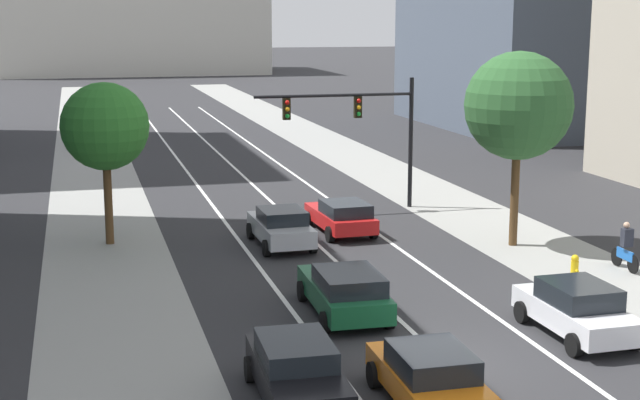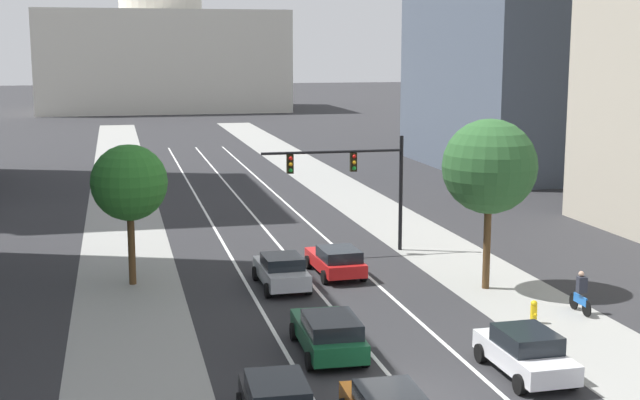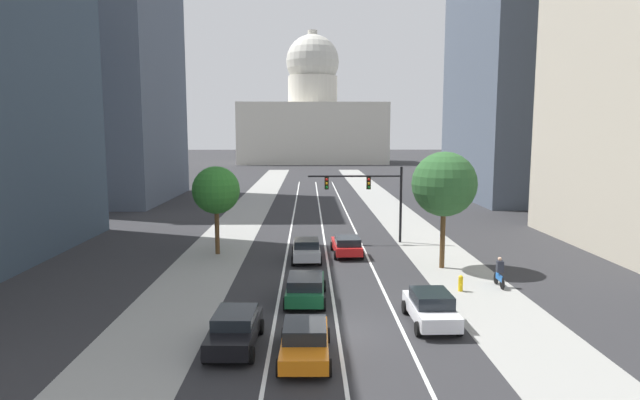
{
  "view_description": "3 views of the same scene",
  "coord_description": "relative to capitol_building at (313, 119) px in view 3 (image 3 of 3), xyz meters",
  "views": [
    {
      "loc": [
        -8.92,
        -21.08,
        8.77
      ],
      "look_at": [
        0.87,
        15.93,
        1.17
      ],
      "focal_mm": 52.18,
      "sensor_mm": 36.0,
      "label": 1
    },
    {
      "loc": [
        -8.36,
        -23.89,
        10.47
      ],
      "look_at": [
        2.42,
        22.06,
        2.29
      ],
      "focal_mm": 49.29,
      "sensor_mm": 36.0,
      "label": 2
    },
    {
      "loc": [
        -1.28,
        -22.15,
        8.72
      ],
      "look_at": [
        -0.3,
        22.17,
        3.0
      ],
      "focal_mm": 29.67,
      "sensor_mm": 36.0,
      "label": 3
    }
  ],
  "objects": [
    {
      "name": "car_black",
      "position": [
        -4.28,
        -130.99,
        -11.47
      ],
      "size": [
        2.09,
        4.43,
        1.47
      ],
      "rotation": [
        0.0,
        0.0,
        1.53
      ],
      "color": "black",
      "rests_on": "ground"
    },
    {
      "name": "street_tree_mid_left",
      "position": [
        -7.83,
        -114.31,
        -7.64
      ],
      "size": [
        3.38,
        3.38,
        6.32
      ],
      "color": "#51381E",
      "rests_on": "ground"
    },
    {
      "name": "sidewalk_left",
      "position": [
        -8.02,
        -94.54,
        -12.24
      ],
      "size": [
        4.61,
        130.0,
        0.01
      ],
      "primitive_type": "cube",
      "color": "gray",
      "rests_on": "ground"
    },
    {
      "name": "office_tower_far_left",
      "position": [
        -26.84,
        -83.02,
        4.29
      ],
      "size": [
        15.76,
        22.03,
        32.99
      ],
      "color": "#4C5666",
      "rests_on": "ground"
    },
    {
      "name": "car_white",
      "position": [
        4.29,
        -128.58,
        -11.45
      ],
      "size": [
        2.06,
        4.25,
        1.54
      ],
      "rotation": [
        0.0,
        0.0,
        1.59
      ],
      "color": "silver",
      "rests_on": "ground"
    },
    {
      "name": "ground_plane",
      "position": [
        0.0,
        -89.54,
        -12.24
      ],
      "size": [
        400.0,
        400.0,
        0.0
      ],
      "primitive_type": "plane",
      "color": "#2B2B2D"
    },
    {
      "name": "car_red",
      "position": [
        1.44,
        -114.94,
        -11.51
      ],
      "size": [
        2.18,
        4.39,
        1.4
      ],
      "rotation": [
        0.0,
        0.0,
        1.61
      ],
      "color": "red",
      "rests_on": "ground"
    },
    {
      "name": "sidewalk_right",
      "position": [
        8.02,
        -94.54,
        -12.24
      ],
      "size": [
        4.61,
        130.0,
        0.01
      ],
      "primitive_type": "cube",
      "color": "gray",
      "rests_on": "ground"
    },
    {
      "name": "car_orange",
      "position": [
        -1.43,
        -132.15,
        -11.51
      ],
      "size": [
        2.06,
        4.49,
        1.42
      ],
      "rotation": [
        0.0,
        0.0,
        1.55
      ],
      "color": "orange",
      "rests_on": "ground"
    },
    {
      "name": "cyclist",
      "position": [
        9.51,
        -122.85,
        -11.39
      ],
      "size": [
        0.36,
        1.7,
        1.72
      ],
      "rotation": [
        0.0,
        0.0,
        1.56
      ],
      "color": "black",
      "rests_on": "ground"
    },
    {
      "name": "lane_stripe_center",
      "position": [
        0.0,
        -104.54,
        -12.23
      ],
      "size": [
        0.16,
        90.0,
        0.01
      ],
      "primitive_type": "cube",
      "color": "white",
      "rests_on": "ground"
    },
    {
      "name": "car_silver",
      "position": [
        -1.43,
        -116.4,
        -11.47
      ],
      "size": [
        2.07,
        4.34,
        1.51
      ],
      "rotation": [
        0.0,
        0.0,
        1.59
      ],
      "color": "#B2B5BA",
      "rests_on": "ground"
    },
    {
      "name": "lane_stripe_right",
      "position": [
        2.86,
        -104.54,
        -12.23
      ],
      "size": [
        0.16,
        90.0,
        0.01
      ],
      "primitive_type": "cube",
      "color": "white",
      "rests_on": "ground"
    },
    {
      "name": "lane_stripe_left",
      "position": [
        -2.86,
        -104.54,
        -12.23
      ],
      "size": [
        0.16,
        90.0,
        0.01
      ],
      "primitive_type": "cube",
      "color": "white",
      "rests_on": "ground"
    },
    {
      "name": "traffic_signal_mast",
      "position": [
        3.61,
        -110.57,
        -8.06
      ],
      "size": [
        7.43,
        0.39,
        6.02
      ],
      "color": "black",
      "rests_on": "ground"
    },
    {
      "name": "fire_hydrant",
      "position": [
        7.09,
        -123.63,
        -11.78
      ],
      "size": [
        0.26,
        0.35,
        0.91
      ],
      "color": "yellow",
      "rests_on": "ground"
    },
    {
      "name": "office_tower_far_right",
      "position": [
        29.61,
        -82.31,
        11.4
      ],
      "size": [
        21.45,
        23.9,
        47.22
      ],
      "color": "#4C5666",
      "rests_on": "ground"
    },
    {
      "name": "street_tree_mid_right",
      "position": [
        7.33,
        -118.57,
        -6.82
      ],
      "size": [
        4.12,
        4.12,
        7.5
      ],
      "color": "#51381E",
      "rests_on": "ground"
    },
    {
      "name": "car_green",
      "position": [
        -1.43,
        -125.23,
        -11.46
      ],
      "size": [
        2.21,
        4.67,
        1.48
      ],
      "rotation": [
        0.0,
        0.0,
        1.54
      ],
      "color": "#14512D",
      "rests_on": "ground"
    },
    {
      "name": "capitol_building",
      "position": [
        0.0,
        0.0,
        0.0
      ],
      "size": [
        40.54,
        24.17,
        36.79
      ],
      "color": "beige",
      "rests_on": "ground"
    }
  ]
}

